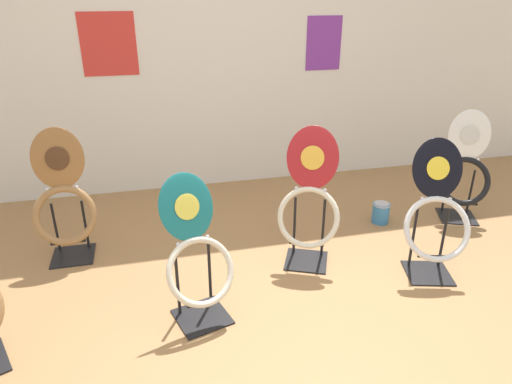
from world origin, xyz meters
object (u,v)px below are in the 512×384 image
toilet_seat_display_woodgrain (64,203)px  paint_can (381,212)px  toilet_seat_display_crimson_swirl (309,203)px  toilet_seat_display_white_plain (465,173)px  toilet_seat_display_jazz_black (436,218)px  toilet_seat_display_teal_sax (196,256)px

toilet_seat_display_woodgrain → paint_can: toilet_seat_display_woodgrain is taller
toilet_seat_display_crimson_swirl → toilet_seat_display_white_plain: 1.45m
toilet_seat_display_crimson_swirl → toilet_seat_display_jazz_black: 0.79m
toilet_seat_display_teal_sax → toilet_seat_display_jazz_black: 1.51m
toilet_seat_display_teal_sax → toilet_seat_display_white_plain: toilet_seat_display_white_plain is taller
toilet_seat_display_crimson_swirl → toilet_seat_display_jazz_black: (0.72, -0.33, -0.03)m
toilet_seat_display_white_plain → paint_can: bearing=174.3°
paint_can → toilet_seat_display_crimson_swirl: bearing=-152.9°
toilet_seat_display_woodgrain → toilet_seat_display_crimson_swirl: bearing=-15.5°
toilet_seat_display_crimson_swirl → toilet_seat_display_woodgrain: bearing=164.5°
toilet_seat_display_crimson_swirl → paint_can: bearing=27.1°
toilet_seat_display_crimson_swirl → toilet_seat_display_white_plain: size_ratio=1.06×
toilet_seat_display_jazz_black → toilet_seat_display_white_plain: 0.95m
toilet_seat_display_jazz_black → toilet_seat_display_white_plain: bearing=43.2°
toilet_seat_display_jazz_black → toilet_seat_display_teal_sax: bearing=-177.1°
toilet_seat_display_crimson_swirl → toilet_seat_display_jazz_black: toilet_seat_display_crimson_swirl is taller
toilet_seat_display_jazz_black → toilet_seat_display_woodgrain: 2.42m
toilet_seat_display_woodgrain → toilet_seat_display_white_plain: bearing=-2.2°
toilet_seat_display_teal_sax → toilet_seat_display_woodgrain: (-0.78, 0.84, 0.02)m
toilet_seat_display_crimson_swirl → toilet_seat_display_woodgrain: (-1.57, 0.43, -0.02)m
toilet_seat_display_teal_sax → toilet_seat_display_jazz_black: size_ratio=0.94×
toilet_seat_display_crimson_swirl → toilet_seat_display_woodgrain: 1.63m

